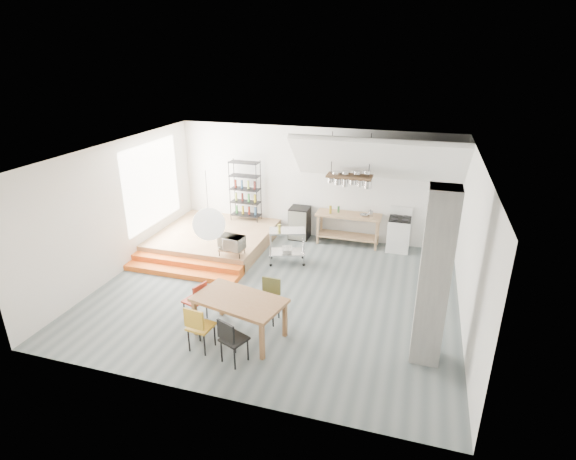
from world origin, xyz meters
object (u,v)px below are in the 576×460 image
(dining_table, at_px, (239,303))
(stove, at_px, (399,234))
(rolling_cart, at_px, (287,242))
(mini_fridge, at_px, (300,223))

(dining_table, bearing_deg, stove, 75.06)
(rolling_cart, distance_m, mini_fridge, 1.71)
(dining_table, relative_size, rolling_cart, 1.83)
(stove, distance_m, rolling_cart, 3.16)
(stove, bearing_deg, mini_fridge, 179.11)
(dining_table, bearing_deg, rolling_cart, 103.97)
(stove, height_order, mini_fridge, stove)
(dining_table, distance_m, mini_fridge, 5.04)
(dining_table, xyz_separation_m, rolling_cart, (-0.07, 3.33, -0.13))
(mini_fridge, bearing_deg, dining_table, -87.72)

